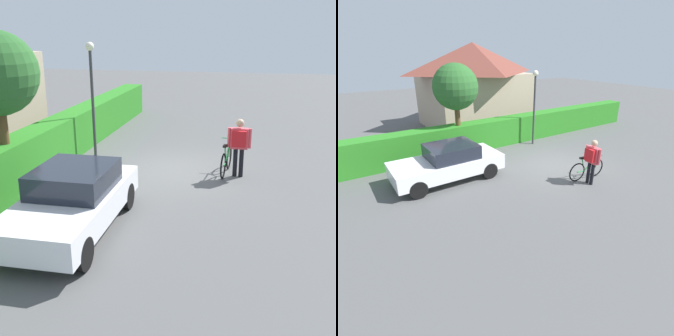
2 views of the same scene
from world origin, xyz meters
TOP-DOWN VIEW (x-y plane):
  - ground_plane at (0.00, 0.00)m, footprint 60.00×60.00m
  - hedge_row at (0.00, 3.88)m, footprint 18.30×0.90m
  - house_distant at (0.48, 8.53)m, footprint 6.57×5.42m
  - parked_car_near at (-4.46, 1.32)m, footprint 4.20×1.81m
  - bicycle at (0.08, -1.63)m, footprint 1.72×0.50m
  - person_rider at (-0.18, -2.00)m, footprint 0.36×0.69m
  - street_lamp at (1.06, 2.95)m, footprint 0.28×0.28m
  - tree_kerbside at (-2.85, 3.84)m, footprint 2.07×2.07m

SIDE VIEW (x-z plane):
  - ground_plane at x=0.00m, z-range 0.00..0.00m
  - bicycle at x=0.08m, z-range -0.08..0.91m
  - hedge_row at x=0.00m, z-range 0.00..1.41m
  - parked_car_near at x=-4.46m, z-range 0.02..1.44m
  - person_rider at x=-0.18m, z-range 0.19..1.94m
  - street_lamp at x=1.06m, z-range 0.59..4.39m
  - house_distant at x=0.48m, z-range 0.06..5.22m
  - tree_kerbside at x=-2.85m, z-range 1.04..5.26m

